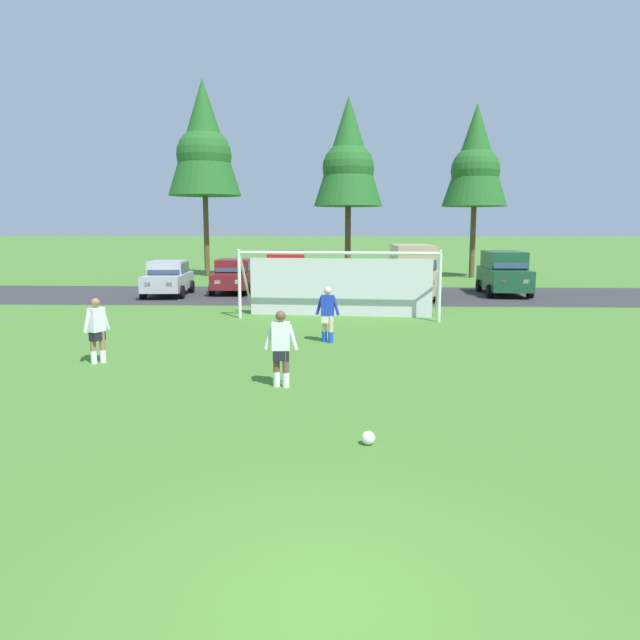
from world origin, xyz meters
TOP-DOWN VIEW (x-y plane):
  - ground_plane at (0.00, 15.00)m, footprint 400.00×400.00m
  - parking_lot_strip at (0.00, 24.97)m, footprint 52.00×8.40m
  - soccer_ball at (0.57, 4.02)m, footprint 0.22×0.22m
  - soccer_goal at (0.03, 17.68)m, footprint 7.56×2.58m
  - player_striker_near at (-5.96, 9.54)m, footprint 0.49×0.65m
  - player_midfield_center at (-1.15, 7.44)m, footprint 0.74×0.26m
  - player_defender_far at (-0.29, 12.54)m, footprint 0.73×0.31m
  - parked_car_slot_far_left at (-8.47, 24.48)m, footprint 2.25×4.31m
  - parked_car_slot_left at (-5.48, 25.98)m, footprint 2.17×4.27m
  - parked_car_slot_center_left at (-2.65, 25.05)m, footprint 2.28×4.67m
  - parked_car_slot_center at (1.17, 24.72)m, footprint 2.10×4.23m
  - parked_car_slot_center_right at (3.50, 24.24)m, footprint 2.25×4.83m
  - parked_car_slot_right at (8.22, 25.60)m, footprint 2.28×4.67m
  - tree_left_edge at (-9.25, 36.70)m, footprint 4.93×4.93m
  - tree_mid_left at (0.45, 32.35)m, footprint 4.15×4.15m
  - tree_center_back at (8.82, 36.10)m, footprint 4.24×4.24m

SIDE VIEW (x-z plane):
  - ground_plane at x=0.00m, z-range 0.00..0.00m
  - parking_lot_strip at x=0.00m, z-range 0.00..0.01m
  - soccer_ball at x=0.57m, z-range 0.00..0.22m
  - player_striker_near at x=-5.96m, z-range 0.00..1.64m
  - player_midfield_center at x=-1.15m, z-range 0.00..1.64m
  - player_defender_far at x=-0.29m, z-range 0.00..1.64m
  - parked_car_slot_far_left at x=-8.47m, z-range 0.02..1.74m
  - parked_car_slot_left at x=-5.48m, z-range 0.02..1.74m
  - parked_car_slot_center at x=1.17m, z-range 0.02..1.74m
  - parked_car_slot_center_left at x=-2.65m, z-range 0.03..2.19m
  - parked_car_slot_right at x=8.22m, z-range 0.03..2.19m
  - soccer_goal at x=0.03m, z-range 0.01..2.58m
  - parked_car_slot_center_right at x=3.50m, z-range 0.08..2.60m
  - tree_mid_left at x=0.45m, z-range 2.08..13.14m
  - tree_center_back at x=8.82m, z-range 2.12..13.44m
  - tree_left_edge at x=-9.25m, z-range 2.47..15.61m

